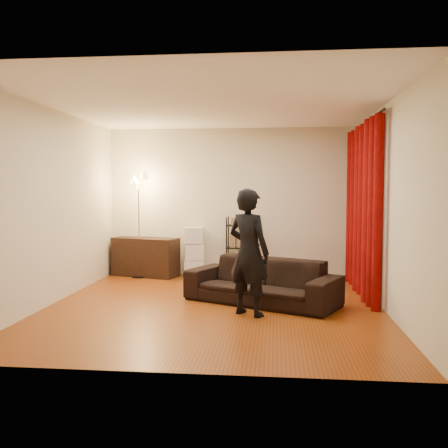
# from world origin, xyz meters

# --- Properties ---
(floor) EXTENTS (5.00, 5.00, 0.00)m
(floor) POSITION_xyz_m (0.00, 0.00, 0.00)
(floor) COLOR #80390E
(floor) RESTS_ON ground
(ceiling) EXTENTS (5.00, 5.00, 0.00)m
(ceiling) POSITION_xyz_m (0.00, 0.00, 2.70)
(ceiling) COLOR white
(ceiling) RESTS_ON ground
(wall_back) EXTENTS (5.00, 0.00, 5.00)m
(wall_back) POSITION_xyz_m (0.00, 2.50, 1.35)
(wall_back) COLOR beige
(wall_back) RESTS_ON ground
(wall_front) EXTENTS (5.00, 0.00, 5.00)m
(wall_front) POSITION_xyz_m (0.00, -2.50, 1.35)
(wall_front) COLOR beige
(wall_front) RESTS_ON ground
(wall_left) EXTENTS (0.00, 5.00, 5.00)m
(wall_left) POSITION_xyz_m (-2.25, 0.00, 1.35)
(wall_left) COLOR beige
(wall_left) RESTS_ON ground
(wall_right) EXTENTS (0.00, 5.00, 5.00)m
(wall_right) POSITION_xyz_m (2.25, 0.00, 1.35)
(wall_right) COLOR beige
(wall_right) RESTS_ON ground
(curtain_rod) EXTENTS (0.04, 2.65, 0.04)m
(curtain_rod) POSITION_xyz_m (2.15, 1.12, 2.58)
(curtain_rod) COLOR black
(curtain_rod) RESTS_ON wall_right
(curtain) EXTENTS (0.22, 2.65, 2.55)m
(curtain) POSITION_xyz_m (2.13, 1.12, 1.28)
(curtain) COLOR #720503
(curtain) RESTS_ON ground
(sofa) EXTENTS (2.26, 1.67, 0.62)m
(sofa) POSITION_xyz_m (0.64, 0.24, 0.31)
(sofa) COLOR black
(sofa) RESTS_ON ground
(person) EXTENTS (0.70, 0.64, 1.60)m
(person) POSITION_xyz_m (0.49, -0.43, 0.80)
(person) COLOR black
(person) RESTS_ON ground
(media_cabinet) EXTENTS (1.28, 0.77, 0.70)m
(media_cabinet) POSITION_xyz_m (-1.55, 2.23, 0.35)
(media_cabinet) COLOR black
(media_cabinet) RESTS_ON ground
(storage_boxes) EXTENTS (0.42, 0.37, 0.89)m
(storage_boxes) POSITION_xyz_m (-0.67, 2.31, 0.45)
(storage_boxes) COLOR silver
(storage_boxes) RESTS_ON ground
(wire_shelf) EXTENTS (0.55, 0.43, 1.10)m
(wire_shelf) POSITION_xyz_m (0.22, 2.18, 0.55)
(wire_shelf) COLOR black
(wire_shelf) RESTS_ON ground
(floor_lamp) EXTENTS (0.35, 0.35, 1.87)m
(floor_lamp) POSITION_xyz_m (-1.62, 2.08, 0.93)
(floor_lamp) COLOR silver
(floor_lamp) RESTS_ON ground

